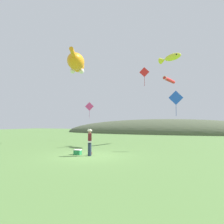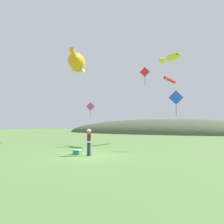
{
  "view_description": "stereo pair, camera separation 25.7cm",
  "coord_description": "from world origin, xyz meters",
  "views": [
    {
      "loc": [
        6.39,
        -11.85,
        2.14
      ],
      "look_at": [
        0.0,
        4.0,
        3.14
      ],
      "focal_mm": 32.0,
      "sensor_mm": 36.0,
      "label": 1
    },
    {
      "loc": [
        6.63,
        -11.75,
        2.14
      ],
      "look_at": [
        0.0,
        4.0,
        3.14
      ],
      "focal_mm": 32.0,
      "sensor_mm": 36.0,
      "label": 2
    }
  ],
  "objects": [
    {
      "name": "ground_plane",
      "position": [
        0.0,
        0.0,
        0.0
      ],
      "size": [
        120.0,
        120.0,
        0.0
      ],
      "primitive_type": "plane",
      "color": "#5B8442"
    },
    {
      "name": "distant_hill_ridge",
      "position": [
        1.4,
        33.61,
        0.0
      ],
      "size": [
        49.77,
        15.48,
        6.35
      ],
      "color": "#4C563D",
      "rests_on": "ground"
    },
    {
      "name": "festival_attendant",
      "position": [
        -0.0,
        0.02,
        0.95
      ],
      "size": [
        0.43,
        0.49,
        1.77
      ],
      "color": "#232D47",
      "rests_on": "ground"
    },
    {
      "name": "kite_spool",
      "position": [
        -0.15,
        0.43,
        0.11
      ],
      "size": [
        0.13,
        0.22,
        0.22
      ],
      "color": "olive",
      "rests_on": "ground"
    },
    {
      "name": "picnic_cooler",
      "position": [
        -1.02,
        0.16,
        0.18
      ],
      "size": [
        0.5,
        0.34,
        0.36
      ],
      "color": "#268C4C",
      "rests_on": "ground"
    },
    {
      "name": "kite_giant_cat",
      "position": [
        -5.57,
        7.08,
        8.95
      ],
      "size": [
        3.42,
        6.05,
        1.98
      ],
      "color": "orange"
    },
    {
      "name": "kite_fish_windsock",
      "position": [
        4.49,
        8.39,
        8.69
      ],
      "size": [
        2.45,
        1.87,
        0.76
      ],
      "color": "yellow"
    },
    {
      "name": "kite_tube_streamer",
      "position": [
        4.14,
        10.32,
        6.88
      ],
      "size": [
        1.08,
        2.75,
        0.44
      ],
      "color": "red"
    },
    {
      "name": "kite_diamond_red",
      "position": [
        2.17,
        7.01,
        7.11
      ],
      "size": [
        0.95,
        0.24,
        1.87
      ],
      "color": "red"
    },
    {
      "name": "kite_diamond_pink",
      "position": [
        -5.9,
        10.82,
        4.34
      ],
      "size": [
        1.05,
        0.43,
        2.02
      ],
      "color": "#E53F8C"
    },
    {
      "name": "kite_diamond_blue",
      "position": [
        5.2,
        4.91,
        4.21
      ],
      "size": [
        1.13,
        0.32,
        2.07
      ],
      "color": "blue"
    }
  ]
}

